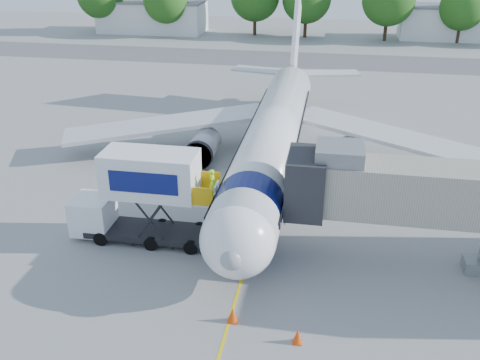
# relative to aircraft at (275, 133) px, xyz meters

# --- Properties ---
(ground) EXTENTS (160.00, 160.00, 0.00)m
(ground) POSITION_rel_aircraft_xyz_m (0.00, -4.12, -2.95)
(ground) COLOR gray
(ground) RESTS_ON ground
(guidance_line) EXTENTS (0.15, 70.00, 0.01)m
(guidance_line) POSITION_rel_aircraft_xyz_m (0.00, -4.12, -2.94)
(guidance_line) COLOR yellow
(guidance_line) RESTS_ON ground
(taxiway_strip) EXTENTS (120.00, 10.00, 0.01)m
(taxiway_strip) POSITION_rel_aircraft_xyz_m (0.00, 37.88, -2.94)
(taxiway_strip) COLOR #59595B
(taxiway_strip) RESTS_ON ground
(aircraft) EXTENTS (34.17, 37.73, 11.35)m
(aircraft) POSITION_rel_aircraft_xyz_m (0.00, 0.00, 0.00)
(aircraft) COLOR white
(aircraft) RESTS_ON ground
(jet_bridge) EXTENTS (13.90, 3.20, 6.60)m
(jet_bridge) POSITION_rel_aircraft_xyz_m (7.99, -11.12, 1.39)
(jet_bridge) COLOR #A49B8C
(jet_bridge) RESTS_ON ground
(catering_hiloader) EXTENTS (8.57, 2.44, 5.50)m
(catering_hiloader) POSITION_rel_aircraft_xyz_m (-6.27, -11.12, -0.19)
(catering_hiloader) COLOR black
(catering_hiloader) RESTS_ON ground
(safety_cone_a) EXTENTS (0.45, 0.45, 0.71)m
(safety_cone_a) POSITION_rel_aircraft_xyz_m (3.20, -18.22, -2.61)
(safety_cone_a) COLOR #DB420B
(safety_cone_a) RESTS_ON ground
(safety_cone_b) EXTENTS (0.48, 0.48, 0.76)m
(safety_cone_b) POSITION_rel_aircraft_xyz_m (0.16, -17.33, -2.58)
(safety_cone_b) COLOR #DB420B
(safety_cone_b) RESTS_ON ground
(outbuilding_left) EXTENTS (18.40, 8.40, 5.30)m
(outbuilding_left) POSITION_rel_aircraft_xyz_m (-28.00, 55.88, -0.29)
(outbuilding_left) COLOR silver
(outbuilding_left) RESTS_ON ground
(outbuilding_right) EXTENTS (16.40, 7.40, 5.30)m
(outbuilding_right) POSITION_rel_aircraft_xyz_m (22.00, 57.88, -0.29)
(outbuilding_right) COLOR silver
(outbuilding_right) RESTS_ON ground
(tree_b) EXTENTS (7.36, 7.36, 9.39)m
(tree_b) POSITION_rel_aircraft_xyz_m (-24.39, 52.44, 2.75)
(tree_b) COLOR #382314
(tree_b) RESTS_ON ground
(tree_f) EXTENTS (6.96, 6.96, 8.87)m
(tree_f) POSITION_rel_aircraft_xyz_m (22.82, 54.52, 2.43)
(tree_f) COLOR #382314
(tree_f) RESTS_ON ground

